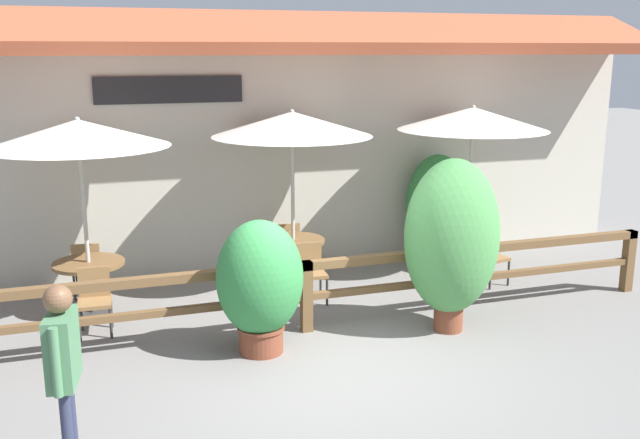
{
  "coord_description": "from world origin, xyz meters",
  "views": [
    {
      "loc": [
        -2.59,
        -7.34,
        3.6
      ],
      "look_at": [
        0.38,
        1.63,
        1.35
      ],
      "focal_mm": 40.0,
      "sensor_mm": 36.0,
      "label": 1
    }
  ],
  "objects_px": {
    "patio_umbrella_near": "(78,133)",
    "chair_middle_wallside": "(286,244)",
    "chair_near_wallside": "(87,266)",
    "dining_table_far": "(467,235)",
    "potted_plant_small_flowering": "(452,239)",
    "pedestrian": "(63,356)",
    "patio_umbrella_middle": "(292,124)",
    "chair_middle_streetside": "(310,270)",
    "chair_far_streetside": "(489,254)",
    "chair_near_streetside": "(95,298)",
    "potted_plant_entrance_palm": "(437,205)",
    "dining_table_near": "(89,272)",
    "potted_plant_broad_leaf": "(260,283)",
    "chair_far_wallside": "(449,232)",
    "patio_umbrella_far": "(473,119)",
    "dining_table_middle": "(293,249)"
  },
  "relations": [
    {
      "from": "patio_umbrella_middle",
      "to": "dining_table_far",
      "type": "bearing_deg",
      "value": -1.94
    },
    {
      "from": "patio_umbrella_near",
      "to": "potted_plant_broad_leaf",
      "type": "xyz_separation_m",
      "value": [
        1.95,
        -2.0,
        -1.64
      ]
    },
    {
      "from": "dining_table_far",
      "to": "potted_plant_broad_leaf",
      "type": "distance_m",
      "value": 4.6
    },
    {
      "from": "dining_table_far",
      "to": "chair_middle_streetside",
      "type": "bearing_deg",
      "value": -168.06
    },
    {
      "from": "chair_near_wallside",
      "to": "pedestrian",
      "type": "relative_size",
      "value": 0.49
    },
    {
      "from": "dining_table_middle",
      "to": "chair_middle_streetside",
      "type": "relative_size",
      "value": 1.14
    },
    {
      "from": "patio_umbrella_far",
      "to": "potted_plant_small_flowering",
      "type": "xyz_separation_m",
      "value": [
        -1.54,
        -2.26,
        -1.28
      ]
    },
    {
      "from": "patio_umbrella_middle",
      "to": "potted_plant_entrance_palm",
      "type": "bearing_deg",
      "value": 13.79
    },
    {
      "from": "patio_umbrella_middle",
      "to": "potted_plant_small_flowering",
      "type": "relative_size",
      "value": 1.2
    },
    {
      "from": "chair_near_streetside",
      "to": "chair_middle_streetside",
      "type": "bearing_deg",
      "value": 8.69
    },
    {
      "from": "potted_plant_broad_leaf",
      "to": "patio_umbrella_middle",
      "type": "bearing_deg",
      "value": 64.68
    },
    {
      "from": "dining_table_near",
      "to": "pedestrian",
      "type": "height_order",
      "value": "pedestrian"
    },
    {
      "from": "patio_umbrella_far",
      "to": "potted_plant_broad_leaf",
      "type": "xyz_separation_m",
      "value": [
        -4.05,
        -2.16,
        -1.64
      ]
    },
    {
      "from": "patio_umbrella_near",
      "to": "dining_table_far",
      "type": "bearing_deg",
      "value": 1.57
    },
    {
      "from": "chair_middle_streetside",
      "to": "chair_far_streetside",
      "type": "distance_m",
      "value": 2.92
    },
    {
      "from": "chair_middle_streetside",
      "to": "chair_middle_wallside",
      "type": "bearing_deg",
      "value": 92.72
    },
    {
      "from": "dining_table_middle",
      "to": "chair_far_streetside",
      "type": "height_order",
      "value": "chair_far_streetside"
    },
    {
      "from": "patio_umbrella_middle",
      "to": "pedestrian",
      "type": "distance_m",
      "value": 5.57
    },
    {
      "from": "chair_middle_wallside",
      "to": "pedestrian",
      "type": "relative_size",
      "value": 0.49
    },
    {
      "from": "dining_table_near",
      "to": "dining_table_middle",
      "type": "height_order",
      "value": "same"
    },
    {
      "from": "potted_plant_small_flowering",
      "to": "pedestrian",
      "type": "height_order",
      "value": "potted_plant_small_flowering"
    },
    {
      "from": "patio_umbrella_near",
      "to": "chair_far_wallside",
      "type": "relative_size",
      "value": 3.22
    },
    {
      "from": "dining_table_middle",
      "to": "chair_middle_streetside",
      "type": "xyz_separation_m",
      "value": [
        0.04,
        -0.72,
        -0.13
      ]
    },
    {
      "from": "chair_near_wallside",
      "to": "dining_table_far",
      "type": "xyz_separation_m",
      "value": [
        6.02,
        -0.57,
        0.13
      ]
    },
    {
      "from": "chair_middle_streetside",
      "to": "chair_far_streetside",
      "type": "relative_size",
      "value": 1.0
    },
    {
      "from": "potted_plant_entrance_palm",
      "to": "potted_plant_small_flowering",
      "type": "bearing_deg",
      "value": -114.39
    },
    {
      "from": "patio_umbrella_near",
      "to": "chair_near_streetside",
      "type": "xyz_separation_m",
      "value": [
        0.05,
        -0.73,
        -2.05
      ]
    },
    {
      "from": "chair_middle_streetside",
      "to": "dining_table_far",
      "type": "xyz_separation_m",
      "value": [
        2.94,
        0.62,
        0.13
      ]
    },
    {
      "from": "chair_middle_wallside",
      "to": "chair_near_wallside",
      "type": "bearing_deg",
      "value": 2.82
    },
    {
      "from": "patio_umbrella_far",
      "to": "potted_plant_broad_leaf",
      "type": "height_order",
      "value": "patio_umbrella_far"
    },
    {
      "from": "potted_plant_broad_leaf",
      "to": "potted_plant_entrance_palm",
      "type": "bearing_deg",
      "value": 37.24
    },
    {
      "from": "dining_table_near",
      "to": "potted_plant_entrance_palm",
      "type": "height_order",
      "value": "potted_plant_entrance_palm"
    },
    {
      "from": "chair_middle_streetside",
      "to": "patio_umbrella_far",
      "type": "bearing_deg",
      "value": 16.08
    },
    {
      "from": "chair_middle_wallside",
      "to": "potted_plant_broad_leaf",
      "type": "height_order",
      "value": "potted_plant_broad_leaf"
    },
    {
      "from": "dining_table_near",
      "to": "patio_umbrella_middle",
      "type": "bearing_deg",
      "value": 5.02
    },
    {
      "from": "chair_middle_streetside",
      "to": "potted_plant_entrance_palm",
      "type": "xyz_separation_m",
      "value": [
        2.77,
        1.41,
        0.48
      ]
    },
    {
      "from": "chair_near_streetside",
      "to": "dining_table_far",
      "type": "xyz_separation_m",
      "value": [
        5.95,
        0.9,
        0.13
      ]
    },
    {
      "from": "patio_umbrella_middle",
      "to": "chair_middle_streetside",
      "type": "bearing_deg",
      "value": -86.47
    },
    {
      "from": "chair_near_wallside",
      "to": "chair_far_wallside",
      "type": "height_order",
      "value": "same"
    },
    {
      "from": "chair_near_wallside",
      "to": "chair_middle_wallside",
      "type": "relative_size",
      "value": 1.0
    },
    {
      "from": "dining_table_far",
      "to": "chair_far_wallside",
      "type": "relative_size",
      "value": 1.14
    },
    {
      "from": "potted_plant_small_flowering",
      "to": "pedestrian",
      "type": "relative_size",
      "value": 1.31
    },
    {
      "from": "patio_umbrella_middle",
      "to": "chair_far_wallside",
      "type": "xyz_separation_m",
      "value": [
        3.04,
        0.62,
        -2.05
      ]
    },
    {
      "from": "patio_umbrella_near",
      "to": "chair_middle_wallside",
      "type": "bearing_deg",
      "value": 17.67
    },
    {
      "from": "chair_near_streetside",
      "to": "chair_far_streetside",
      "type": "distance_m",
      "value": 5.93
    },
    {
      "from": "patio_umbrella_near",
      "to": "patio_umbrella_far",
      "type": "distance_m",
      "value": 6.0
    },
    {
      "from": "patio_umbrella_far",
      "to": "potted_plant_entrance_palm",
      "type": "bearing_deg",
      "value": 101.58
    },
    {
      "from": "patio_umbrella_near",
      "to": "dining_table_middle",
      "type": "bearing_deg",
      "value": 5.02
    },
    {
      "from": "patio_umbrella_near",
      "to": "dining_table_near",
      "type": "height_order",
      "value": "patio_umbrella_near"
    },
    {
      "from": "chair_far_wallside",
      "to": "potted_plant_entrance_palm",
      "type": "distance_m",
      "value": 0.53
    }
  ]
}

